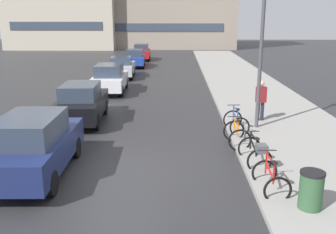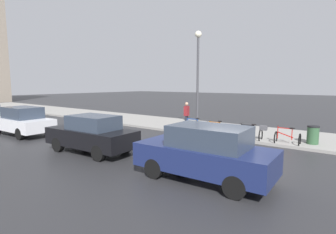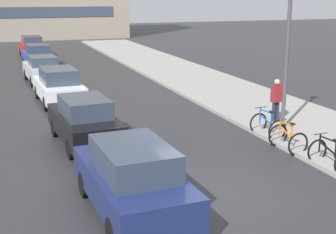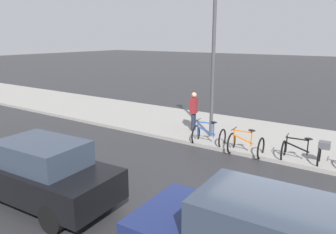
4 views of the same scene
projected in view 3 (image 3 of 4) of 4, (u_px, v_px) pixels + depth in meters
The scene contains 13 objects.
ground_plane at pixel (215, 194), 11.91m from camera, with size 140.00×140.00×0.00m, color #28282B.
sidewalk_kerb at pixel (237, 96), 22.96m from camera, with size 4.80×60.00×0.14m, color gray.
bicycle_second at pixel (334, 154), 13.46m from camera, with size 0.82×1.44×0.94m.
bicycle_third at pixel (288, 138), 15.13m from camera, with size 0.81×1.15×0.99m.
bicycle_farthest at pixel (268, 126), 16.61m from camera, with size 0.87×1.20×1.00m.
car_navy at pixel (132, 178), 10.68m from camera, with size 1.99×4.35×1.72m.
car_black at pixel (85, 121), 15.71m from camera, with size 1.99×4.30×1.64m.
car_white at pixel (59, 86), 21.68m from camera, with size 1.99×4.46×1.65m.
car_silver at pixel (43, 69), 26.84m from camera, with size 2.00×4.25×1.53m.
car_blue at pixel (38, 55), 32.57m from camera, with size 1.98×4.14×1.57m.
car_red at pixel (32, 46), 37.82m from camera, with size 1.89×4.27×1.66m.
pedestrian at pixel (276, 99), 18.07m from camera, with size 0.43×0.30×1.79m.
streetlamp at pixel (289, 21), 16.27m from camera, with size 0.41×0.41×6.14m.
Camera 3 is at (-4.91, -9.92, 4.95)m, focal length 50.00 mm.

